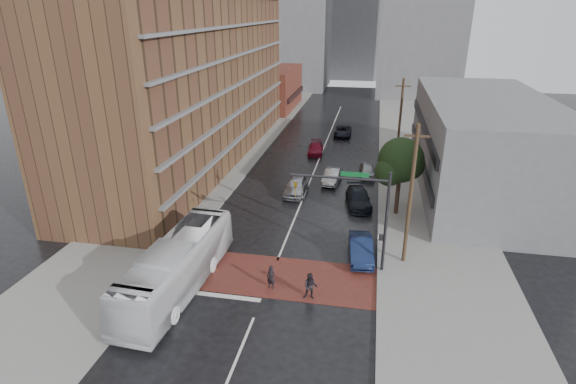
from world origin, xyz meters
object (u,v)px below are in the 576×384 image
at_px(transit_bus, 177,266).
at_px(suv_travel, 343,131).
at_px(car_travel_b, 332,176).
at_px(car_parked_near, 361,249).
at_px(car_travel_c, 316,149).
at_px(pedestrian_a, 271,277).
at_px(pedestrian_b, 310,286).
at_px(car_travel_a, 296,186).
at_px(car_parked_far, 367,170).
at_px(car_parked_mid, 359,198).

height_order(transit_bus, suv_travel, transit_bus).
bearing_deg(suv_travel, car_travel_b, -88.95).
bearing_deg(car_travel_b, car_parked_near, -71.38).
distance_m(car_travel_c, suv_travel, 9.35).
distance_m(pedestrian_a, pedestrian_b, 2.68).
bearing_deg(car_travel_a, pedestrian_a, -85.45).
bearing_deg(transit_bus, car_parked_near, 30.89).
bearing_deg(car_parked_near, transit_bus, -157.64).
distance_m(pedestrian_a, car_parked_near, 7.33).
bearing_deg(suv_travel, car_parked_near, -83.39).
xyz_separation_m(car_parked_near, car_parked_far, (-0.05, 17.47, -0.11)).
bearing_deg(car_parked_far, car_travel_b, -148.32).
bearing_deg(car_travel_a, car_parked_mid, -16.06).
relative_size(car_travel_b, suv_travel, 0.87).
height_order(transit_bus, car_parked_mid, transit_bus).
bearing_deg(suv_travel, transit_bus, -100.63).
xyz_separation_m(pedestrian_b, car_travel_a, (-3.80, 16.59, -0.05)).
bearing_deg(car_travel_c, car_parked_far, -50.64).
distance_m(transit_bus, pedestrian_b, 8.45).
distance_m(transit_bus, car_parked_near, 12.78).
bearing_deg(car_travel_a, transit_bus, -104.71).
height_order(car_travel_b, car_travel_c, car_travel_b).
relative_size(pedestrian_a, car_parked_mid, 0.32).
height_order(transit_bus, car_parked_far, transit_bus).
xyz_separation_m(pedestrian_a, car_parked_mid, (4.86, 14.21, -0.08)).
xyz_separation_m(car_travel_c, car_parked_far, (6.48, -6.87, 0.01)).
xyz_separation_m(transit_bus, car_travel_b, (7.71, 20.79, -0.99)).
distance_m(transit_bus, car_parked_mid, 18.69).
bearing_deg(car_travel_c, suv_travel, 69.61).
xyz_separation_m(pedestrian_b, car_parked_near, (2.85, 5.50, -0.13)).
bearing_deg(transit_bus, car_travel_a, 77.71).
bearing_deg(car_parked_mid, pedestrian_a, -118.62).
bearing_deg(car_travel_b, suv_travel, 96.26).
distance_m(car_travel_a, car_parked_far, 9.18).
xyz_separation_m(transit_bus, pedestrian_b, (8.39, 0.52, -0.81)).
height_order(car_travel_a, car_travel_b, car_travel_a).
height_order(suv_travel, car_parked_mid, car_parked_mid).
bearing_deg(car_parked_near, pedestrian_a, -143.97).
distance_m(suv_travel, car_parked_far, 16.29).
bearing_deg(pedestrian_b, car_travel_a, 101.74).
height_order(car_travel_a, car_travel_c, car_travel_a).
xyz_separation_m(suv_travel, car_parked_far, (3.83, -15.84, -0.04)).
bearing_deg(pedestrian_b, pedestrian_a, 165.69).
xyz_separation_m(pedestrian_a, suv_travel, (1.58, 38.19, -0.13)).
relative_size(transit_bus, car_travel_b, 2.85).
bearing_deg(pedestrian_b, car_parked_near, 61.48).
xyz_separation_m(pedestrian_a, car_parked_near, (5.46, 4.89, -0.05)).
xyz_separation_m(pedestrian_b, car_parked_mid, (2.25, 14.82, -0.16)).
bearing_deg(car_travel_c, car_travel_a, -94.47).
bearing_deg(car_parked_far, car_travel_a, -142.07).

